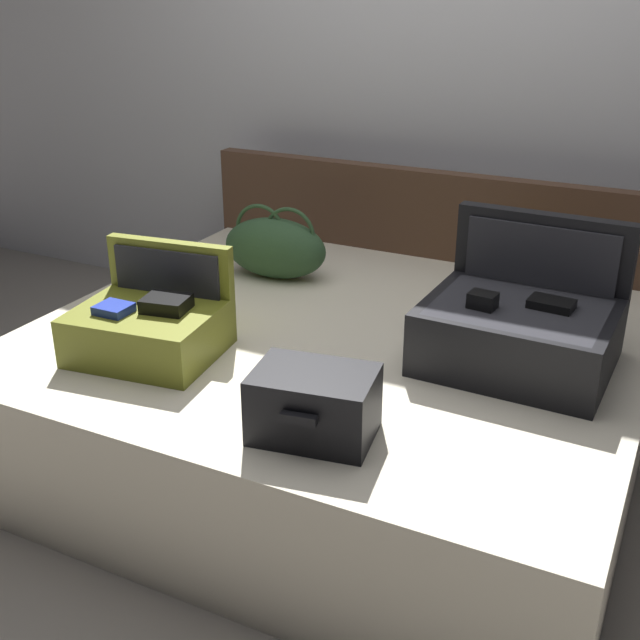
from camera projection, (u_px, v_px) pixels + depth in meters
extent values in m
plane|color=gray|center=(284.00, 510.00, 2.63)|extent=(12.00, 12.00, 0.00)
cube|color=silver|center=(461.00, 59.00, 3.46)|extent=(8.00, 0.10, 2.60)
cube|color=beige|center=(337.00, 394.00, 2.86)|extent=(2.06, 1.79, 0.49)
cube|color=#4C3323|center=(426.00, 267.00, 3.55)|extent=(2.10, 0.08, 0.87)
cube|color=black|center=(516.00, 338.00, 2.47)|extent=(0.59, 0.46, 0.21)
cube|color=#28282D|center=(517.00, 329.00, 2.46)|extent=(0.52, 0.41, 0.15)
cube|color=black|center=(483.00, 301.00, 2.42)|extent=(0.09, 0.07, 0.05)
cube|color=black|center=(551.00, 304.00, 2.42)|extent=(0.14, 0.10, 0.03)
cube|color=black|center=(540.00, 278.00, 2.62)|extent=(0.58, 0.07, 0.44)
cube|color=#28282D|center=(537.00, 281.00, 2.60)|extent=(0.49, 0.03, 0.38)
cube|color=olive|center=(145.00, 334.00, 2.55)|extent=(0.49, 0.39, 0.16)
cube|color=#28282D|center=(144.00, 327.00, 2.54)|extent=(0.43, 0.35, 0.11)
cube|color=#1E33A5|center=(114.00, 310.00, 2.50)|extent=(0.11, 0.10, 0.03)
cube|color=black|center=(166.00, 304.00, 2.52)|extent=(0.16, 0.14, 0.05)
cube|color=olive|center=(172.00, 289.00, 2.68)|extent=(0.45, 0.10, 0.34)
cube|color=#28282D|center=(168.00, 291.00, 2.66)|extent=(0.38, 0.06, 0.29)
cube|color=black|center=(314.00, 415.00, 2.12)|extent=(0.36, 0.28, 0.12)
cube|color=#28282D|center=(314.00, 409.00, 2.11)|extent=(0.31, 0.24, 0.09)
cube|color=black|center=(290.00, 390.00, 2.08)|extent=(0.13, 0.11, 0.05)
cube|color=black|center=(334.00, 389.00, 2.10)|extent=(0.11, 0.10, 0.04)
cube|color=black|center=(314.00, 384.00, 2.08)|extent=(0.36, 0.28, 0.07)
cube|color=black|center=(298.00, 419.00, 1.98)|extent=(0.10, 0.04, 0.02)
ellipsoid|color=#2D4C2D|center=(275.00, 248.00, 3.22)|extent=(0.46, 0.25, 0.25)
torus|color=#2D4C2D|center=(260.00, 230.00, 3.22)|extent=(0.22, 0.03, 0.22)
torus|color=#2D4C2D|center=(290.00, 234.00, 3.17)|extent=(0.22, 0.03, 0.22)
ellipsoid|color=gold|center=(516.00, 284.00, 2.98)|extent=(0.44, 0.33, 0.15)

